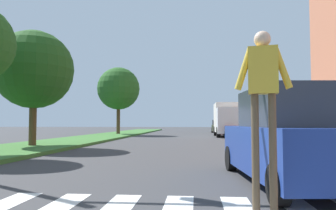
# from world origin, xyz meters

# --- Properties ---
(ground_plane) EXTENTS (140.00, 140.00, 0.00)m
(ground_plane) POSITION_xyz_m (0.00, 30.00, 0.00)
(ground_plane) COLOR #38383A
(median_strip) EXTENTS (4.34, 64.00, 0.15)m
(median_strip) POSITION_xyz_m (-7.78, 28.00, 0.07)
(median_strip) COLOR #386B2D
(median_strip) RESTS_ON ground_plane
(tree_far) EXTENTS (3.93, 3.93, 5.76)m
(tree_far) POSITION_xyz_m (-7.84, 19.84, 3.93)
(tree_far) COLOR #4C3823
(tree_far) RESTS_ON median_strip
(tree_distant) EXTENTS (4.33, 4.33, 6.79)m
(tree_distant) POSITION_xyz_m (-7.64, 36.75, 4.76)
(tree_distant) COLOR #4C3823
(tree_distant) RESTS_ON median_strip
(sidewalk_right) EXTENTS (3.00, 64.00, 0.15)m
(sidewalk_right) POSITION_xyz_m (8.62, 28.00, 0.07)
(sidewalk_right) COLOR #9E9991
(sidewalk_right) RESTS_ON ground_plane
(pedestrian_performer) EXTENTS (0.75, 0.30, 2.49)m
(pedestrian_performer) POSITION_xyz_m (1.16, 8.75, 1.66)
(pedestrian_performer) COLOR brown
(pedestrian_performer) RESTS_ON ground_plane
(suv_crossing) EXTENTS (2.32, 4.75, 1.97)m
(suv_crossing) POSITION_xyz_m (2.23, 11.34, 0.93)
(suv_crossing) COLOR navy
(suv_crossing) RESTS_ON ground_plane
(sedan_midblock) EXTENTS (2.23, 4.31, 1.68)m
(sedan_midblock) POSITION_xyz_m (3.38, 33.16, 0.78)
(sedan_midblock) COLOR maroon
(sedan_midblock) RESTS_ON ground_plane
(sedan_distant) EXTENTS (2.09, 4.40, 1.64)m
(sedan_distant) POSITION_xyz_m (3.22, 47.14, 0.76)
(sedan_distant) COLOR gray
(sedan_distant) RESTS_ON ground_plane
(truck_box_delivery) EXTENTS (2.40, 6.20, 3.10)m
(truck_box_delivery) POSITION_xyz_m (3.21, 34.42, 1.63)
(truck_box_delivery) COLOR silver
(truck_box_delivery) RESTS_ON ground_plane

